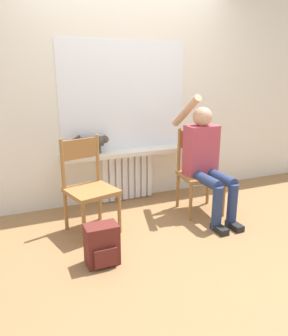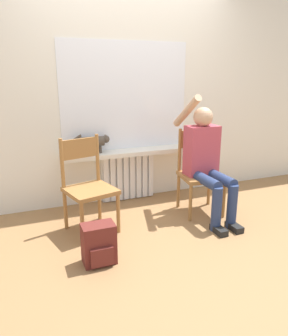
{
  "view_description": "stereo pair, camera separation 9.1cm",
  "coord_description": "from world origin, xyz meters",
  "px_view_note": "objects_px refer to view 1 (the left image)",
  "views": [
    {
      "loc": [
        -1.3,
        -2.4,
        1.49
      ],
      "look_at": [
        0.0,
        0.63,
        0.53
      ],
      "focal_mm": 35.0,
      "sensor_mm": 36.0,
      "label": 1
    },
    {
      "loc": [
        -1.21,
        -2.44,
        1.49
      ],
      "look_at": [
        0.0,
        0.63,
        0.53
      ],
      "focal_mm": 35.0,
      "sensor_mm": 36.0,
      "label": 2
    }
  ],
  "objects_px": {
    "person": "(206,157)",
    "backpack": "(102,245)",
    "chair_left": "(89,186)",
    "chair_right": "(199,171)",
    "cat": "(91,142)"
  },
  "relations": [
    {
      "from": "person",
      "to": "chair_left",
      "type": "bearing_deg",
      "value": 174.11
    },
    {
      "from": "chair_left",
      "to": "backpack",
      "type": "xyz_separation_m",
      "value": [
        -0.06,
        -0.63,
        -0.29
      ]
    },
    {
      "from": "person",
      "to": "cat",
      "type": "distance_m",
      "value": 1.26
    },
    {
      "from": "cat",
      "to": "backpack",
      "type": "distance_m",
      "value": 1.37
    },
    {
      "from": "person",
      "to": "backpack",
      "type": "relative_size",
      "value": 3.84
    },
    {
      "from": "chair_left",
      "to": "chair_right",
      "type": "relative_size",
      "value": 1.0
    },
    {
      "from": "chair_left",
      "to": "chair_right",
      "type": "xyz_separation_m",
      "value": [
        1.23,
        0.0,
        0.0
      ]
    },
    {
      "from": "chair_right",
      "to": "backpack",
      "type": "distance_m",
      "value": 1.47
    },
    {
      "from": "person",
      "to": "backpack",
      "type": "bearing_deg",
      "value": -158.68
    },
    {
      "from": "backpack",
      "to": "person",
      "type": "bearing_deg",
      "value": 21.32
    },
    {
      "from": "person",
      "to": "chair_right",
      "type": "bearing_deg",
      "value": 87.09
    },
    {
      "from": "person",
      "to": "cat",
      "type": "xyz_separation_m",
      "value": [
        -1.04,
        0.7,
        0.12
      ]
    },
    {
      "from": "chair_left",
      "to": "backpack",
      "type": "relative_size",
      "value": 2.71
    },
    {
      "from": "cat",
      "to": "backpack",
      "type": "bearing_deg",
      "value": -101.7
    },
    {
      "from": "person",
      "to": "backpack",
      "type": "distance_m",
      "value": 1.46
    }
  ]
}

